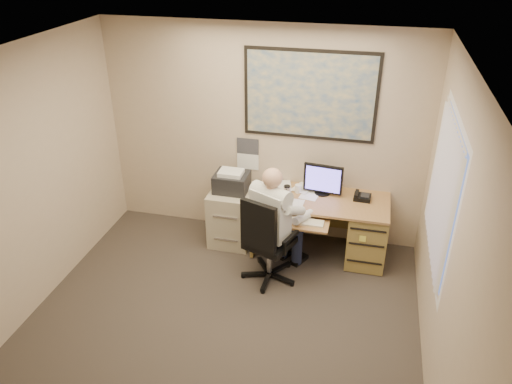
% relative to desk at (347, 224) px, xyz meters
% --- Properties ---
extents(room_shell, '(4.00, 4.50, 2.70)m').
position_rel_desk_xyz_m(room_shell, '(-1.14, -1.90, 0.91)').
color(room_shell, '#352E29').
rests_on(room_shell, ground).
extents(desk, '(1.60, 0.97, 1.13)m').
position_rel_desk_xyz_m(desk, '(0.00, 0.00, 0.00)').
color(desk, '#AB7E49').
rests_on(desk, ground).
extents(world_map, '(1.56, 0.03, 1.06)m').
position_rel_desk_xyz_m(world_map, '(-0.58, 0.33, 1.46)').
color(world_map, '#1E4C93').
rests_on(world_map, room_shell).
extents(wall_calendar, '(0.28, 0.01, 0.42)m').
position_rel_desk_xyz_m(wall_calendar, '(-1.33, 0.34, 0.64)').
color(wall_calendar, white).
rests_on(wall_calendar, room_shell).
extents(window_blinds, '(0.06, 1.40, 1.30)m').
position_rel_desk_xyz_m(window_blinds, '(0.83, -1.10, 1.11)').
color(window_blinds, beige).
rests_on(window_blinds, room_shell).
extents(filing_cabinet, '(0.52, 0.62, 1.00)m').
position_rel_desk_xyz_m(filing_cabinet, '(-1.45, 0.00, -0.01)').
color(filing_cabinet, '#B5AC92').
rests_on(filing_cabinet, ground).
extents(office_chair, '(0.83, 0.83, 1.09)m').
position_rel_desk_xyz_m(office_chair, '(-0.80, -0.72, -0.12)').
color(office_chair, black).
rests_on(office_chair, ground).
extents(person, '(0.89, 1.00, 1.39)m').
position_rel_desk_xyz_m(person, '(-0.82, -0.64, 0.25)').
color(person, silver).
rests_on(person, office_chair).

